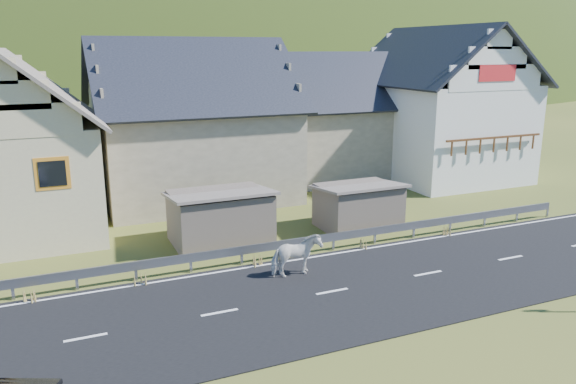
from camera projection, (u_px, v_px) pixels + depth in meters
name	position (u px, v px, depth m)	size (l,w,h in m)	color
ground	(332.00, 293.00, 19.22)	(160.00, 160.00, 0.00)	#404C1C
road	(332.00, 292.00, 19.22)	(60.00, 7.00, 0.04)	black
lane_markings	(332.00, 291.00, 19.21)	(60.00, 6.60, 0.01)	silver
guardrail	(289.00, 244.00, 22.36)	(28.10, 0.09, 0.75)	#93969B
shed_left	(220.00, 218.00, 23.96)	(4.30, 3.30, 2.40)	#706054
shed_right	(358.00, 207.00, 26.04)	(3.80, 2.90, 2.20)	#706054
house_cream	(9.00, 136.00, 24.96)	(7.80, 9.80, 8.30)	beige
house_stone_a	(191.00, 114.00, 31.03)	(10.80, 9.80, 8.90)	#9E947C
house_stone_b	(334.00, 110.00, 36.76)	(9.80, 8.80, 8.10)	#9E947C
house_white	(438.00, 98.00, 36.20)	(8.80, 10.80, 9.70)	silver
mountain	(91.00, 136.00, 186.15)	(440.00, 280.00, 260.00)	#25380D
horse	(296.00, 256.00, 20.38)	(1.83, 0.83, 1.54)	silver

